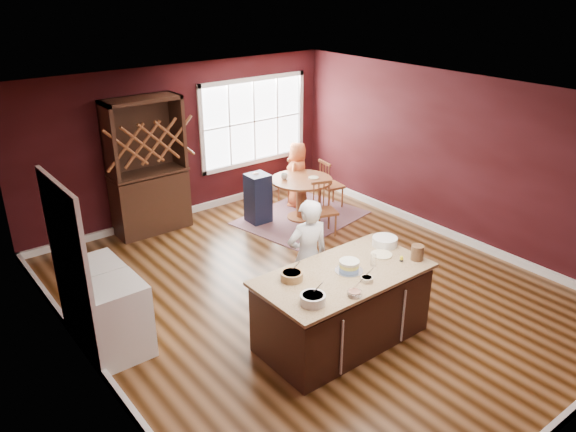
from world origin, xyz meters
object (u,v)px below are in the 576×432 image
object	(u,v)px
dining_table	(301,190)
kitchen_island	(342,308)
chair_north	(290,178)
baker	(308,257)
toddler	(255,179)
chair_east	(332,183)
washer	(118,320)
dryer	(97,297)
layer_cake	(349,266)
hutch	(147,167)
high_chair	(258,197)
seated_woman	(298,174)
chair_south	(325,209)

from	to	relation	value
dining_table	kitchen_island	bearing A→B (deg)	-121.77
dining_table	chair_north	size ratio (longest dim) A/B	1.15
baker	toddler	bearing A→B (deg)	-98.95
baker	chair_east	world-z (taller)	baker
chair_east	washer	xyz separation A→B (m)	(-4.93, -1.82, -0.01)
dining_table	dryer	size ratio (longest dim) A/B	1.19
toddler	dryer	size ratio (longest dim) A/B	0.28
kitchen_island	layer_cake	bearing A→B (deg)	-7.43
toddler	hutch	world-z (taller)	hutch
kitchen_island	dining_table	world-z (taller)	kitchen_island
high_chair	toddler	xyz separation A→B (m)	(-0.06, -0.01, 0.35)
hutch	washer	world-z (taller)	hutch
seated_woman	toddler	xyz separation A→B (m)	(-1.08, -0.17, 0.19)
layer_cake	dryer	world-z (taller)	layer_cake
layer_cake	hutch	xyz separation A→B (m)	(-0.46, 4.32, 0.16)
layer_cake	toddler	xyz separation A→B (m)	(1.12, 3.49, -0.18)
chair_north	dryer	world-z (taller)	chair_north
chair_south	seated_woman	xyz separation A→B (m)	(0.45, 1.28, 0.16)
high_chair	chair_south	bearing A→B (deg)	-61.50
chair_north	high_chair	size ratio (longest dim) A/B	1.03
layer_cake	chair_north	bearing A→B (deg)	60.54
baker	washer	world-z (taller)	baker
chair_east	dining_table	bearing A→B (deg)	103.27
chair_east	dryer	size ratio (longest dim) A/B	1.02
kitchen_island	hutch	size ratio (longest dim) A/B	0.90
chair_east	high_chair	world-z (taller)	chair_east
chair_east	high_chair	size ratio (longest dim) A/B	1.01
seated_woman	high_chair	xyz separation A→B (m)	(-1.03, -0.16, -0.16)
kitchen_island	seated_woman	distance (m)	4.30
hutch	high_chair	bearing A→B (deg)	-26.91
layer_cake	seated_woman	bearing A→B (deg)	59.00
chair_east	high_chair	distance (m)	1.51
baker	dryer	size ratio (longest dim) A/B	1.70
dryer	baker	bearing A→B (deg)	-28.61
kitchen_island	layer_cake	distance (m)	0.55
dining_table	chair_south	bearing A→B (deg)	-98.93
kitchen_island	dining_table	distance (m)	3.68
baker	seated_woman	bearing A→B (deg)	-114.03
chair_east	chair_north	bearing A→B (deg)	40.85
kitchen_island	seated_woman	world-z (taller)	seated_woman
seated_woman	dryer	size ratio (longest dim) A/B	1.35
chair_north	dryer	distance (m)	4.86
toddler	dryer	world-z (taller)	toddler
seated_woman	baker	bearing A→B (deg)	21.87
chair_south	hutch	xyz separation A→B (m)	(-2.20, 1.95, 0.69)
chair_east	toddler	bearing A→B (deg)	87.87
seated_woman	dryer	distance (m)	4.77
washer	high_chair	bearing A→B (deg)	31.47
baker	seated_woman	xyz separation A→B (m)	(2.18, 2.89, -0.16)
seated_woman	dryer	xyz separation A→B (m)	(-4.48, -1.64, -0.16)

